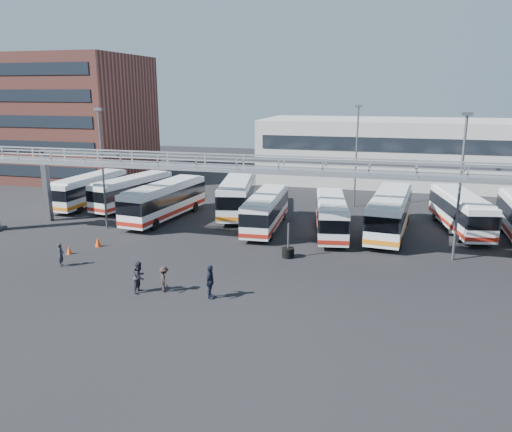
% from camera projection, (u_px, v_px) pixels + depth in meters
% --- Properties ---
extents(ground, '(140.00, 140.00, 0.00)m').
position_uv_depth(ground, '(263.00, 279.00, 31.62)').
color(ground, black).
rests_on(ground, ground).
extents(gantry, '(51.40, 5.15, 7.10)m').
position_uv_depth(gantry, '(284.00, 178.00, 35.77)').
color(gantry, '#979A9F').
rests_on(gantry, ground).
extents(apartment_building, '(18.00, 15.00, 16.00)m').
position_uv_depth(apartment_building, '(72.00, 118.00, 66.33)').
color(apartment_building, brown).
rests_on(apartment_building, ground).
extents(warehouse, '(42.00, 14.00, 8.00)m').
position_uv_depth(warehouse, '(429.00, 152.00, 63.18)').
color(warehouse, '#9E9E99').
rests_on(warehouse, ground).
extents(light_pole_left, '(0.70, 0.35, 10.21)m').
position_uv_depth(light_pole_left, '(102.00, 162.00, 41.75)').
color(light_pole_left, '#4C4F54').
rests_on(light_pole_left, ground).
extents(light_pole_mid, '(0.70, 0.35, 10.21)m').
position_uv_depth(light_pole_mid, '(461.00, 180.00, 33.74)').
color(light_pole_mid, '#4C4F54').
rests_on(light_pole_mid, ground).
extents(light_pole_back, '(0.70, 0.35, 10.21)m').
position_uv_depth(light_pole_back, '(357.00, 151.00, 49.80)').
color(light_pole_back, '#4C4F54').
rests_on(light_pole_back, ground).
extents(bus_0, '(2.91, 10.48, 3.15)m').
position_uv_depth(bus_0, '(90.00, 189.00, 51.30)').
color(bus_0, silver).
rests_on(bus_0, ground).
extents(bus_1, '(4.41, 10.58, 3.13)m').
position_uv_depth(bus_1, '(133.00, 191.00, 50.53)').
color(bus_1, silver).
rests_on(bus_1, ground).
extents(bus_2, '(3.83, 11.33, 3.37)m').
position_uv_depth(bus_2, '(165.00, 199.00, 45.77)').
color(bus_2, silver).
rests_on(bus_2, ground).
extents(bus_3, '(4.80, 11.79, 3.49)m').
position_uv_depth(bus_3, '(238.00, 194.00, 47.96)').
color(bus_3, silver).
rests_on(bus_3, ground).
extents(bus_4, '(2.89, 10.25, 3.08)m').
position_uv_depth(bus_4, '(266.00, 209.00, 42.63)').
color(bus_4, silver).
rests_on(bus_4, ground).
extents(bus_5, '(3.87, 10.25, 3.04)m').
position_uv_depth(bus_5, '(331.00, 214.00, 41.06)').
color(bus_5, silver).
rests_on(bus_5, ground).
extents(bus_6, '(3.70, 11.65, 3.48)m').
position_uv_depth(bus_6, '(390.00, 212.00, 40.93)').
color(bus_6, silver).
rests_on(bus_6, ground).
extents(bus_7, '(4.40, 10.81, 3.20)m').
position_uv_depth(bus_7, '(461.00, 211.00, 41.92)').
color(bus_7, silver).
rests_on(bus_7, ground).
extents(pedestrian_a, '(0.56, 0.68, 1.61)m').
position_uv_depth(pedestrian_a, '(61.00, 255.00, 33.72)').
color(pedestrian_a, '#21232A').
rests_on(pedestrian_a, ground).
extents(pedestrian_b, '(0.75, 0.95, 1.89)m').
position_uv_depth(pedestrian_b, '(140.00, 277.00, 29.32)').
color(pedestrian_b, '#292330').
rests_on(pedestrian_b, ground).
extents(pedestrian_c, '(1.08, 1.15, 1.56)m').
position_uv_depth(pedestrian_c, '(164.00, 279.00, 29.41)').
color(pedestrian_c, black).
rests_on(pedestrian_c, ground).
extents(pedestrian_d, '(0.58, 1.20, 1.98)m').
position_uv_depth(pedestrian_d, '(210.00, 282.00, 28.43)').
color(pedestrian_d, black).
rests_on(pedestrian_d, ground).
extents(cone_left, '(0.42, 0.42, 0.63)m').
position_uv_depth(cone_left, '(69.00, 250.00, 36.33)').
color(cone_left, '#F2420D').
rests_on(cone_left, ground).
extents(cone_right, '(0.59, 0.59, 0.73)m').
position_uv_depth(cone_right, '(98.00, 242.00, 38.05)').
color(cone_right, '#F2420D').
rests_on(cone_right, ground).
extents(tire_stack, '(0.89, 0.89, 2.54)m').
position_uv_depth(tire_stack, '(288.00, 252.00, 35.56)').
color(tire_stack, black).
rests_on(tire_stack, ground).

